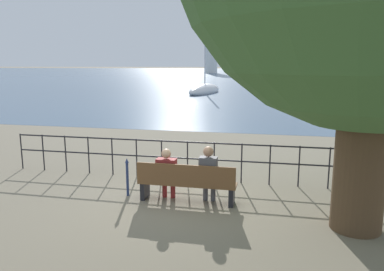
{
  "coord_description": "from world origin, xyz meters",
  "views": [
    {
      "loc": [
        1.8,
        -7.79,
        3.02
      ],
      "look_at": [
        0.0,
        0.5,
        1.41
      ],
      "focal_mm": 35.0,
      "sensor_mm": 36.0,
      "label": 1
    }
  ],
  "objects_px": {
    "closed_umbrella": "(127,175)",
    "seated_person_right": "(208,172)",
    "sailboat_0": "(205,90)",
    "harbor_lighthouse": "(211,40)",
    "seated_person_left": "(167,172)",
    "park_bench": "(187,183)",
    "sailboat_2": "(297,86)"
  },
  "relations": [
    {
      "from": "seated_person_left",
      "to": "sailboat_0",
      "type": "height_order",
      "value": "sailboat_0"
    },
    {
      "from": "sailboat_0",
      "to": "harbor_lighthouse",
      "type": "xyz_separation_m",
      "value": [
        -15.12,
        95.96,
        11.55
      ]
    },
    {
      "from": "park_bench",
      "to": "closed_umbrella",
      "type": "relative_size",
      "value": 2.43
    },
    {
      "from": "sailboat_0",
      "to": "sailboat_2",
      "type": "height_order",
      "value": "sailboat_0"
    },
    {
      "from": "closed_umbrella",
      "to": "seated_person_right",
      "type": "bearing_deg",
      "value": -1.36
    },
    {
      "from": "seated_person_right",
      "to": "harbor_lighthouse",
      "type": "bearing_deg",
      "value": 99.33
    },
    {
      "from": "seated_person_left",
      "to": "closed_umbrella",
      "type": "xyz_separation_m",
      "value": [
        -0.97,
        0.04,
        -0.15
      ]
    },
    {
      "from": "closed_umbrella",
      "to": "sailboat_2",
      "type": "bearing_deg",
      "value": 81.72
    },
    {
      "from": "seated_person_left",
      "to": "sailboat_2",
      "type": "xyz_separation_m",
      "value": [
        5.19,
        42.37,
        -0.34
      ]
    },
    {
      "from": "sailboat_0",
      "to": "closed_umbrella",
      "type": "bearing_deg",
      "value": -75.12
    },
    {
      "from": "park_bench",
      "to": "sailboat_0",
      "type": "height_order",
      "value": "sailboat_0"
    },
    {
      "from": "sailboat_0",
      "to": "harbor_lighthouse",
      "type": "relative_size",
      "value": 0.33
    },
    {
      "from": "sailboat_0",
      "to": "sailboat_2",
      "type": "bearing_deg",
      "value": 53.82
    },
    {
      "from": "seated_person_right",
      "to": "sailboat_2",
      "type": "height_order",
      "value": "sailboat_2"
    },
    {
      "from": "park_bench",
      "to": "sailboat_2",
      "type": "bearing_deg",
      "value": 83.66
    },
    {
      "from": "sailboat_0",
      "to": "harbor_lighthouse",
      "type": "distance_m",
      "value": 97.83
    },
    {
      "from": "park_bench",
      "to": "closed_umbrella",
      "type": "height_order",
      "value": "closed_umbrella"
    },
    {
      "from": "seated_person_left",
      "to": "closed_umbrella",
      "type": "distance_m",
      "value": 0.98
    },
    {
      "from": "park_bench",
      "to": "seated_person_left",
      "type": "xyz_separation_m",
      "value": [
        -0.47,
        0.08,
        0.21
      ]
    },
    {
      "from": "harbor_lighthouse",
      "to": "sailboat_2",
      "type": "bearing_deg",
      "value": -73.55
    },
    {
      "from": "closed_umbrella",
      "to": "sailboat_0",
      "type": "xyz_separation_m",
      "value": [
        -3.96,
        31.84,
        -0.2
      ]
    },
    {
      "from": "park_bench",
      "to": "seated_person_left",
      "type": "relative_size",
      "value": 1.85
    },
    {
      "from": "seated_person_left",
      "to": "sailboat_2",
      "type": "height_order",
      "value": "sailboat_2"
    },
    {
      "from": "seated_person_left",
      "to": "harbor_lighthouse",
      "type": "bearing_deg",
      "value": 98.91
    },
    {
      "from": "closed_umbrella",
      "to": "harbor_lighthouse",
      "type": "relative_size",
      "value": 0.04
    },
    {
      "from": "sailboat_0",
      "to": "sailboat_2",
      "type": "xyz_separation_m",
      "value": [
        10.12,
        10.49,
        0.02
      ]
    },
    {
      "from": "seated_person_left",
      "to": "sailboat_2",
      "type": "relative_size",
      "value": 0.15
    },
    {
      "from": "seated_person_left",
      "to": "seated_person_right",
      "type": "bearing_deg",
      "value": -0.13
    },
    {
      "from": "seated_person_right",
      "to": "closed_umbrella",
      "type": "height_order",
      "value": "seated_person_right"
    },
    {
      "from": "closed_umbrella",
      "to": "sailboat_0",
      "type": "distance_m",
      "value": 32.09
    },
    {
      "from": "seated_person_left",
      "to": "harbor_lighthouse",
      "type": "relative_size",
      "value": 0.05
    },
    {
      "from": "park_bench",
      "to": "harbor_lighthouse",
      "type": "distance_m",
      "value": 130.07
    }
  ]
}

